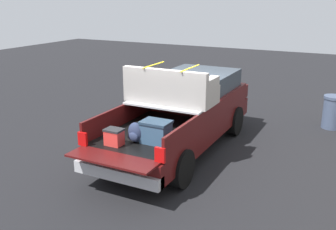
% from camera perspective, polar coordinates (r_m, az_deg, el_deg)
% --- Properties ---
extents(ground_plane, '(40.00, 40.00, 0.00)m').
position_cam_1_polar(ground_plane, '(9.84, 1.61, -5.20)').
color(ground_plane, black).
extents(pickup_truck, '(6.05, 2.08, 2.23)m').
position_cam_1_polar(pickup_truck, '(9.82, 2.54, 0.64)').
color(pickup_truck, '#470F0F').
rests_on(pickup_truck, ground_plane).
extents(trash_can, '(0.60, 0.60, 0.98)m').
position_cam_1_polar(trash_can, '(12.30, 23.30, 0.43)').
color(trash_can, '#3F4C66').
rests_on(trash_can, ground_plane).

